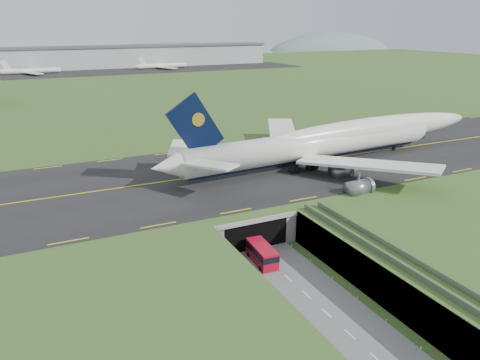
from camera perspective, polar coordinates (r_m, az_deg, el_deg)
ground at (r=76.34m, az=4.76°, el=-10.97°), size 900.00×900.00×0.00m
airfield_deck at (r=74.91m, az=4.82°, el=-8.97°), size 800.00×800.00×6.00m
trench_road at (r=70.85m, az=7.86°, el=-13.55°), size 12.00×75.00×0.20m
taxiway at (r=101.31m, az=-4.45°, el=0.46°), size 800.00×44.00×0.18m
tunnel_portal at (r=88.18m, az=-0.59°, el=-4.24°), size 17.00×22.30×6.00m
guideway at (r=67.10m, az=21.72°, el=-11.63°), size 3.00×53.00×7.05m
jumbo_jet at (r=112.94m, az=11.57°, el=4.78°), size 91.09×59.10×19.59m
shuttle_tram at (r=77.60m, az=2.69°, el=-8.97°), size 3.35×7.71×3.07m
cargo_terminal at (r=358.90m, az=-20.43°, el=13.79°), size 320.00×67.00×15.60m
distant_hills at (r=498.66m, az=-14.20°, el=13.36°), size 700.00×91.00×60.00m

